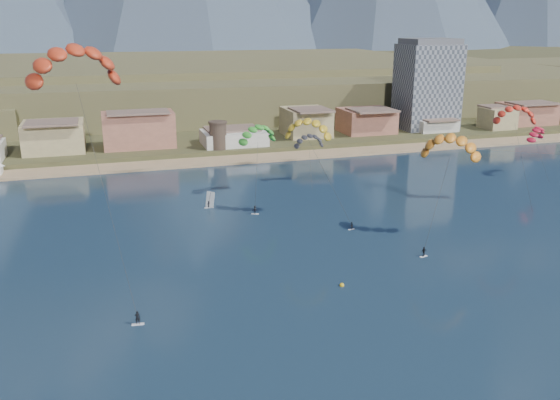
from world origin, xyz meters
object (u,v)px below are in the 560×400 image
Objects in this scene: kitesurfer_orange at (451,142)px; buoy at (342,285)px; kitesurfer_red at (74,59)px; windsurfer at (209,203)px; watchtower at (218,135)px; kitesurfer_yellow at (308,126)px; apartment_tower at (427,85)px; kitesurfer_green at (258,132)px.

kitesurfer_orange is 30.04× the size of buoy.
kitesurfer_red is 53.87m from windsurfer.
buoy is (0.34, -98.21, -6.24)m from watchtower.
watchtower is at bearing 76.56° from windsurfer.
kitesurfer_yellow reaches higher than kitesurfer_orange.
apartment_tower reaches higher than watchtower.
apartment_tower is at bearing 46.53° from kitesurfer_yellow.
windsurfer is 48.05m from buoy.
kitesurfer_yellow is 40.45m from buoy.
apartment_tower is at bearing 61.84° from kitesurfer_orange.
buoy is at bearing -125.37° from apartment_tower.
kitesurfer_red reaches higher than buoy.
kitesurfer_green reaches higher than windsurfer.
kitesurfer_red is (-117.03, -99.67, 17.31)m from apartment_tower.
kitesurfer_red is 10.83× the size of windsurfer.
apartment_tower reaches higher than windsurfer.
kitesurfer_green is at bearing -143.19° from apartment_tower.
kitesurfer_orange is 1.11× the size of kitesurfer_green.
kitesurfer_red reaches higher than apartment_tower.
kitesurfer_orange is (21.57, -19.27, -0.98)m from kitesurfer_yellow.
watchtower is 88.08m from kitesurfer_orange.
kitesurfer_green is (-27.63, 37.16, -3.08)m from kitesurfer_orange.
watchtower is 46.25m from kitesurfer_green.
windsurfer is at bearing -103.44° from watchtower.
kitesurfer_yellow is (6.75, -63.25, 13.08)m from watchtower.
kitesurfer_orange is at bearing 2.76° from kitesurfer_red.
kitesurfer_orange is (28.33, -82.52, 12.09)m from watchtower.
kitesurfer_orange is at bearing -41.77° from kitesurfer_yellow.
kitesurfer_yellow reaches higher than windsurfer.
kitesurfer_green is at bearing 89.62° from buoy.
kitesurfer_green is 20.41m from windsurfer.
apartment_tower is at bearing 35.49° from windsurfer.
kitesurfer_yellow is 28.94m from kitesurfer_orange.
buoy is (-27.99, -15.69, -18.33)m from kitesurfer_orange.
watchtower reaches higher than windsurfer.
buoy is (-0.35, -52.86, -15.25)m from kitesurfer_green.
kitesurfer_red is at bearing 161.46° from buoy.
kitesurfer_red is 1.94× the size of kitesurfer_green.
kitesurfer_red reaches higher than kitesurfer_green.
kitesurfer_orange is at bearing -71.05° from watchtower.
apartment_tower reaches higher than buoy.
kitesurfer_green is at bearing 108.71° from kitesurfer_yellow.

